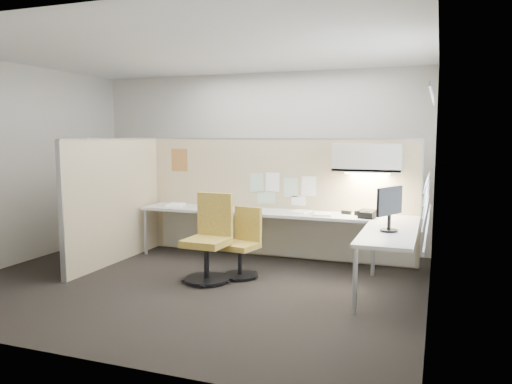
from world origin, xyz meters
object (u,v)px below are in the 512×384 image
at_px(chair_left, 209,241).
at_px(chair_right, 243,245).
at_px(monitor, 390,206).
at_px(phone, 367,214).
at_px(desk, 292,223).

distance_m(chair_left, chair_right, 0.46).
relative_size(monitor, phone, 2.07).
height_order(chair_right, monitor, monitor).
xyz_separation_m(desk, chair_right, (-0.46, -0.69, -0.19)).
distance_m(chair_left, phone, 2.09).
distance_m(chair_right, phone, 1.68).
height_order(desk, phone, phone).
bearing_deg(monitor, desk, 85.95).
bearing_deg(chair_right, monitor, 8.43).
bearing_deg(monitor, chair_right, 112.91).
relative_size(desk, monitor, 7.95).
bearing_deg(monitor, phone, 49.83).
height_order(monitor, phone, monitor).
distance_m(desk, monitor, 1.65).
bearing_deg(chair_right, chair_left, -123.74).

